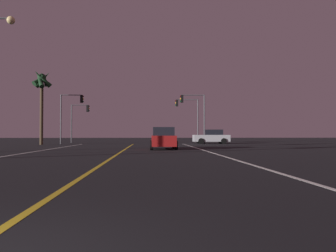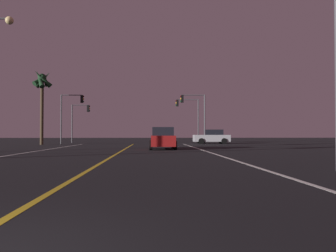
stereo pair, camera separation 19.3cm
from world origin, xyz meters
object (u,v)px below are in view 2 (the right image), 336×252
Objects in this scene: street_lamp_right_near at (326,8)px; car_crossing_side at (212,137)px; palm_tree_left_far at (42,85)px; traffic_light_near_right at (193,108)px; traffic_light_far_right at (188,111)px; car_ahead_far at (163,139)px; traffic_light_near_left at (72,108)px; traffic_light_far_left at (81,115)px.

car_crossing_side is at bearing -93.18° from street_lamp_right_near.
palm_tree_left_far is (-17.59, 27.56, 1.28)m from street_lamp_right_near.
traffic_light_far_right is (-0.08, 5.50, 0.01)m from traffic_light_near_right.
palm_tree_left_far is at bearing 48.02° from car_ahead_far.
traffic_light_near_right is at bearing 90.80° from traffic_light_far_right.
street_lamp_right_near is at bearing -57.45° from palm_tree_left_far.
traffic_light_near_left is at bearing -63.53° from street_lamp_right_near.
traffic_light_near_right reaches higher than car_crossing_side.
car_ahead_far is 0.75× the size of traffic_light_near_left.
traffic_light_near_right is at bearing 7.72° from palm_tree_left_far.
car_ahead_far is 1.00× the size of car_crossing_side.
traffic_light_far_left is (-16.63, 4.96, 2.91)m from car_crossing_side.
traffic_light_far_left is (-10.20, 19.37, 2.91)m from car_ahead_far.
street_lamp_right_near is (14.87, -29.86, 1.02)m from traffic_light_near_left.
car_crossing_side is at bearing 1.86° from traffic_light_near_left.
traffic_light_far_left is at bearing -16.61° from car_crossing_side.
traffic_light_far_right is at bearing -88.87° from street_lamp_right_near.
car_ahead_far is 22.09m from traffic_light_far_left.
traffic_light_far_right is (-2.38, 4.96, 3.49)m from car_crossing_side.
traffic_light_near_right is at bearing -88.81° from street_lamp_right_near.
traffic_light_near_left is 0.69× the size of street_lamp_right_near.
traffic_light_near_right is 5.50m from traffic_light_far_right.
street_lamp_right_near reaches higher than traffic_light_near_left.
car_crossing_side is 16.91m from traffic_light_near_left.
palm_tree_left_far is (-2.72, -2.30, 2.30)m from traffic_light_near_left.
traffic_light_far_left reaches higher than car_ahead_far.
street_lamp_right_near reaches higher than car_ahead_far.
car_ahead_far is at bearing -73.50° from street_lamp_right_near.
palm_tree_left_far reaches higher than car_ahead_far.
traffic_light_far_left reaches higher than car_crossing_side.
traffic_light_near_left is 0.69× the size of palm_tree_left_far.
palm_tree_left_far is (-2.66, -7.80, 2.80)m from traffic_light_far_left.
car_ahead_far is 0.74× the size of traffic_light_near_right.
car_ahead_far is 0.52× the size of palm_tree_left_far.
traffic_light_far_right reaches higher than traffic_light_far_left.
traffic_light_near_left reaches higher than car_ahead_far.
car_crossing_side is 0.52× the size of palm_tree_left_far.
car_crossing_side is 30.77m from street_lamp_right_near.
traffic_light_near_left is 33.38m from street_lamp_right_near.
car_crossing_side is at bearing -16.61° from traffic_light_far_left.
palm_tree_left_far reaches higher than car_crossing_side.
traffic_light_far_left is at bearing 27.77° from car_ahead_far.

